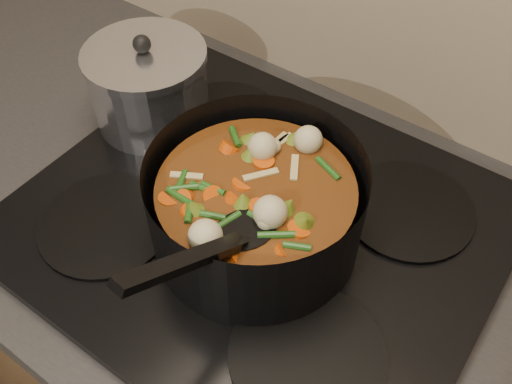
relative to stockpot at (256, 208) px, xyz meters
The scene contains 4 objects.
counter 0.54m from the stockpot, 119.41° to the left, with size 2.64×0.64×0.91m.
stovetop 0.08m from the stockpot, 119.41° to the left, with size 0.62×0.54×0.03m.
stockpot is the anchor object (origin of this frame).
saucepan 0.29m from the stockpot, 159.57° to the left, with size 0.18×0.18×0.15m.
Camera 1 is at (0.28, 1.53, 1.54)m, focal length 40.00 mm.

